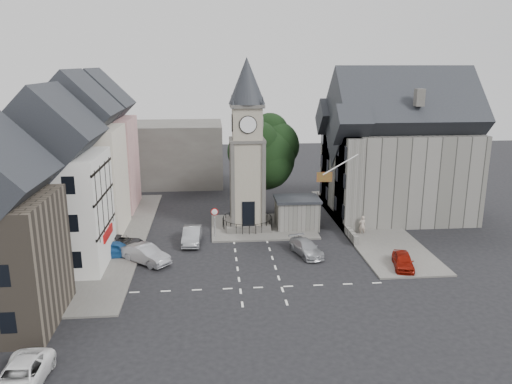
{
  "coord_description": "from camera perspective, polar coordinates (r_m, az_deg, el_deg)",
  "views": [
    {
      "loc": [
        -3.28,
        -38.44,
        15.73
      ],
      "look_at": [
        0.58,
        5.0,
        4.4
      ],
      "focal_mm": 35.0,
      "sensor_mm": 36.0,
      "label": 1
    }
  ],
  "objects": [
    {
      "name": "pedestrian",
      "position": [
        47.91,
        12.03,
        -3.76
      ],
      "size": [
        0.7,
        0.47,
        1.86
      ],
      "primitive_type": "imported",
      "rotation": [
        0.0,
        0.0,
        3.18
      ],
      "color": "#AB9B8D",
      "rests_on": "ground"
    },
    {
      "name": "east_building",
      "position": [
        53.76,
        15.6,
        3.88
      ],
      "size": [
        14.4,
        11.4,
        12.6
      ],
      "color": "#64625C",
      "rests_on": "ground"
    },
    {
      "name": "flagpole",
      "position": [
        44.77,
        9.63,
        3.11
      ],
      "size": [
        3.68,
        0.1,
        2.74
      ],
      "color": "white",
      "rests_on": "ground"
    },
    {
      "name": "pavement_east",
      "position": [
        51.34,
        12.52,
        -3.56
      ],
      "size": [
        6.0,
        26.0,
        0.14
      ],
      "primitive_type": "cube",
      "color": "#595651",
      "rests_on": "ground"
    },
    {
      "name": "town_tree",
      "position": [
        52.45,
        0.77,
        4.95
      ],
      "size": [
        7.2,
        7.2,
        10.8
      ],
      "color": "black",
      "rests_on": "ground"
    },
    {
      "name": "central_island",
      "position": [
        49.24,
        0.76,
        -3.97
      ],
      "size": [
        10.0,
        8.0,
        0.16
      ],
      "primitive_type": "cube",
      "color": "#595651",
      "rests_on": "ground"
    },
    {
      "name": "car_west_grey",
      "position": [
        44.85,
        -15.4,
        -5.65
      ],
      "size": [
        4.97,
        3.17,
        1.28
      ],
      "primitive_type": "imported",
      "rotation": [
        0.0,
        0.0,
        1.33
      ],
      "color": "#2A2A2C",
      "rests_on": "ground"
    },
    {
      "name": "clock_tower",
      "position": [
        47.17,
        -1.03,
        5.27
      ],
      "size": [
        4.86,
        4.86,
        16.25
      ],
      "color": "#4C4944",
      "rests_on": "ground"
    },
    {
      "name": "car_island_silver",
      "position": [
        45.25,
        -7.33,
        -4.93
      ],
      "size": [
        1.75,
        4.47,
        1.45
      ],
      "primitive_type": "imported",
      "rotation": [
        0.0,
        0.0,
        -0.05
      ],
      "color": "#95989D",
      "rests_on": "ground"
    },
    {
      "name": "road_markings",
      "position": [
        36.65,
        0.56,
        -10.85
      ],
      "size": [
        20.0,
        8.0,
        0.01
      ],
      "primitive_type": "cube",
      "color": "silver",
      "rests_on": "ground"
    },
    {
      "name": "car_east_red",
      "position": [
        41.27,
        16.45,
        -7.54
      ],
      "size": [
        2.27,
        3.89,
        1.24
      ],
      "primitive_type": "imported",
      "rotation": [
        0.0,
        0.0,
        -0.23
      ],
      "color": "maroon",
      "rests_on": "ground"
    },
    {
      "name": "terrace_tudor",
      "position": [
        41.45,
        -22.07,
        0.16
      ],
      "size": [
        8.1,
        7.6,
        12.0
      ],
      "color": "silver",
      "rests_on": "ground"
    },
    {
      "name": "van_sw_white",
      "position": [
        28.72,
        -25.38,
        -18.64
      ],
      "size": [
        2.33,
        4.82,
        1.32
      ],
      "primitive_type": "imported",
      "rotation": [
        0.0,
        0.0,
        -0.03
      ],
      "color": "white",
      "rests_on": "ground"
    },
    {
      "name": "car_island_east",
      "position": [
        42.48,
        5.76,
        -6.36
      ],
      "size": [
        2.8,
        4.53,
        1.23
      ],
      "primitive_type": "imported",
      "rotation": [
        0.0,
        0.0,
        0.28
      ],
      "color": "#A0A3A8",
      "rests_on": "ground"
    },
    {
      "name": "ground",
      "position": [
        41.66,
        -0.19,
        -7.62
      ],
      "size": [
        120.0,
        120.0,
        0.0
      ],
      "primitive_type": "plane",
      "color": "black",
      "rests_on": "ground"
    },
    {
      "name": "backdrop_west",
      "position": [
        68.03,
        -12.4,
        4.29
      ],
      "size": [
        20.0,
        10.0,
        8.0
      ],
      "primitive_type": "cube",
      "color": "#4C4944",
      "rests_on": "ground"
    },
    {
      "name": "terrace_cream",
      "position": [
        48.88,
        -19.48,
        2.94
      ],
      "size": [
        8.1,
        7.6,
        12.8
      ],
      "color": "beige",
      "rests_on": "ground"
    },
    {
      "name": "stone_shelter",
      "position": [
        48.75,
        4.69,
        -2.4
      ],
      "size": [
        4.3,
        3.3,
        3.08
      ],
      "color": "#64625C",
      "rests_on": "ground"
    },
    {
      "name": "terrace_pink",
      "position": [
        56.54,
        -17.55,
        4.57
      ],
      "size": [
        8.1,
        7.6,
        12.8
      ],
      "color": "#BB8085",
      "rests_on": "ground"
    },
    {
      "name": "warning_sign_post",
      "position": [
        45.96,
        -4.75,
        -2.83
      ],
      "size": [
        0.7,
        0.19,
        2.85
      ],
      "color": "black",
      "rests_on": "ground"
    },
    {
      "name": "east_boundary_wall",
      "position": [
        52.3,
        8.97,
        -2.61
      ],
      "size": [
        0.4,
        16.0,
        0.9
      ],
      "primitive_type": "cube",
      "color": "#64625C",
      "rests_on": "ground"
    },
    {
      "name": "car_west_silver",
      "position": [
        41.53,
        -12.48,
        -6.96
      ],
      "size": [
        4.4,
        4.13,
        1.48
      ],
      "primitive_type": "imported",
      "rotation": [
        0.0,
        0.0,
        0.85
      ],
      "color": "#98999F",
      "rests_on": "ground"
    },
    {
      "name": "pavement_west",
      "position": [
        48.01,
        -15.92,
        -5.06
      ],
      "size": [
        6.0,
        30.0,
        0.14
      ],
      "primitive_type": "cube",
      "color": "#595651",
      "rests_on": "ground"
    },
    {
      "name": "car_west_blue",
      "position": [
        43.37,
        -15.77,
        -6.31
      ],
      "size": [
        4.12,
        1.9,
        1.37
      ],
      "primitive_type": "imported",
      "rotation": [
        0.0,
        0.0,
        1.64
      ],
      "color": "#1A4F93",
      "rests_on": "ground"
    }
  ]
}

